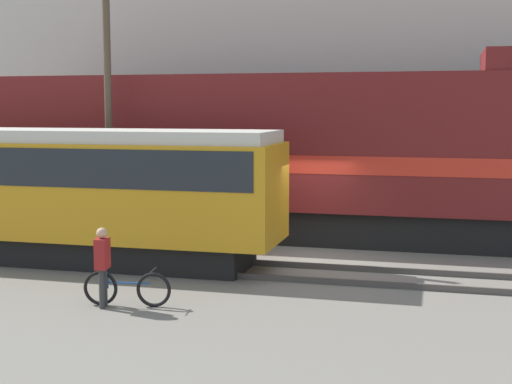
{
  "coord_description": "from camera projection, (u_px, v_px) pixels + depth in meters",
  "views": [
    {
      "loc": [
        3.5,
        -17.7,
        3.9
      ],
      "look_at": [
        -0.93,
        -0.68,
        1.8
      ],
      "focal_mm": 50.0,
      "sensor_mm": 36.0,
      "label": 1
    }
  ],
  "objects": [
    {
      "name": "freight_locomotive",
      "position": [
        287.0,
        153.0,
        21.07
      ],
      "size": [
        17.16,
        3.04,
        5.43
      ],
      "color": "black",
      "rests_on": "ground"
    },
    {
      "name": "person",
      "position": [
        102.0,
        260.0,
        13.83
      ],
      "size": [
        0.27,
        0.39,
        1.58
      ],
      "color": "#333333",
      "rests_on": "ground"
    },
    {
      "name": "track_far",
      "position": [
        317.0,
        237.0,
        21.13
      ],
      "size": [
        60.0,
        1.5,
        0.14
      ],
      "color": "#47423D",
      "rests_on": "ground"
    },
    {
      "name": "utility_pole_left",
      "position": [
        108.0,
        85.0,
        19.79
      ],
      "size": [
        0.21,
        0.21,
        9.03
      ],
      "color": "#4C3D2D",
      "rests_on": "ground"
    },
    {
      "name": "building_backdrop",
      "position": [
        348.0,
        12.0,
        26.54
      ],
      "size": [
        31.86,
        6.0,
        14.86
      ],
      "color": "beige",
      "rests_on": "ground"
    },
    {
      "name": "track_near",
      "position": [
        284.0,
        271.0,
        16.73
      ],
      "size": [
        60.0,
        1.5,
        0.14
      ],
      "color": "#47423D",
      "rests_on": "ground"
    },
    {
      "name": "streetcar",
      "position": [
        32.0,
        185.0,
        18.16
      ],
      "size": [
        12.87,
        2.54,
        3.35
      ],
      "color": "black",
      "rests_on": "ground"
    },
    {
      "name": "bicycle",
      "position": [
        127.0,
        289.0,
        13.99
      ],
      "size": [
        1.76,
        0.44,
        0.76
      ],
      "color": "black",
      "rests_on": "ground"
    },
    {
      "name": "ground_plane",
      "position": [
        298.0,
        259.0,
        18.35
      ],
      "size": [
        120.0,
        120.0,
        0.0
      ],
      "primitive_type": "plane",
      "color": "slate"
    }
  ]
}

